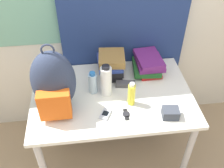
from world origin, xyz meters
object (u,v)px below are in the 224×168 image
at_px(book_stack_center, 148,64).
at_px(cell_phone, 105,114).
at_px(water_bottle, 93,83).
at_px(sports_bottle, 106,81).
at_px(sunglasses_case, 125,84).
at_px(book_stack_left, 111,64).
at_px(backpack, 54,83).
at_px(wristwatch, 126,114).
at_px(sunscreen_bottle, 131,94).
at_px(camera_pouch, 171,113).

bearing_deg(book_stack_center, cell_phone, -131.84).
xyz_separation_m(water_bottle, sports_bottle, (0.10, -0.03, 0.04)).
bearing_deg(sunglasses_case, water_bottle, -171.95).
relative_size(book_stack_left, sunglasses_case, 1.72).
height_order(book_stack_left, water_bottle, book_stack_left).
bearing_deg(sunglasses_case, backpack, -162.21).
bearing_deg(sunglasses_case, sports_bottle, -156.63).
xyz_separation_m(backpack, book_stack_center, (0.72, 0.32, -0.15)).
distance_m(cell_phone, wristwatch, 0.14).
height_order(sports_bottle, sunscreen_bottle, sports_bottle).
distance_m(sunscreen_bottle, wristwatch, 0.15).
xyz_separation_m(book_stack_left, cell_phone, (-0.09, -0.44, -0.09)).
xyz_separation_m(sunscreen_bottle, wristwatch, (-0.05, -0.11, -0.08)).
relative_size(sports_bottle, cell_phone, 2.27).
relative_size(water_bottle, sunscreen_bottle, 0.97).
height_order(camera_pouch, wristwatch, camera_pouch).
height_order(book_stack_left, cell_phone, book_stack_left).
distance_m(book_stack_left, wristwatch, 0.47).
distance_m(backpack, water_bottle, 0.32).
distance_m(book_stack_center, water_bottle, 0.50).
xyz_separation_m(book_stack_center, camera_pouch, (0.04, -0.51, -0.04)).
bearing_deg(book_stack_left, book_stack_center, 0.38).
distance_m(water_bottle, sunglasses_case, 0.26).
xyz_separation_m(book_stack_left, wristwatch, (0.05, -0.46, -0.09)).
relative_size(book_stack_left, sunscreen_bottle, 1.43).
height_order(backpack, cell_phone, backpack).
distance_m(sunglasses_case, wristwatch, 0.30).
distance_m(sunscreen_bottle, camera_pouch, 0.29).
bearing_deg(book_stack_left, wristwatch, -83.72).
bearing_deg(cell_phone, wristwatch, -6.04).
bearing_deg(book_stack_left, cell_phone, -101.78).
bearing_deg(sunscreen_bottle, water_bottle, 149.03).
xyz_separation_m(cell_phone, camera_pouch, (0.44, -0.07, 0.03)).
bearing_deg(book_stack_left, sunglasses_case, -59.81).
xyz_separation_m(backpack, sunscreen_bottle, (0.52, -0.03, -0.13)).
xyz_separation_m(book_stack_left, book_stack_center, (0.30, 0.00, -0.03)).
distance_m(book_stack_center, wristwatch, 0.53).
bearing_deg(sunscreen_bottle, wristwatch, -116.13).
xyz_separation_m(backpack, sunglasses_case, (0.51, 0.16, -0.20)).
distance_m(sunglasses_case, camera_pouch, 0.43).
bearing_deg(backpack, sports_bottle, 15.24).
xyz_separation_m(camera_pouch, wristwatch, (-0.30, 0.05, -0.03)).
distance_m(cell_phone, camera_pouch, 0.44).
bearing_deg(sunscreen_bottle, camera_pouch, -32.81).
relative_size(backpack, wristwatch, 4.90).
bearing_deg(sports_bottle, sunscreen_bottle, -37.02).
bearing_deg(sunscreen_bottle, sunglasses_case, 93.26).
xyz_separation_m(backpack, wristwatch, (0.47, -0.13, -0.22)).
relative_size(backpack, cell_phone, 4.55).
xyz_separation_m(book_stack_left, camera_pouch, (0.35, -0.51, -0.07)).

